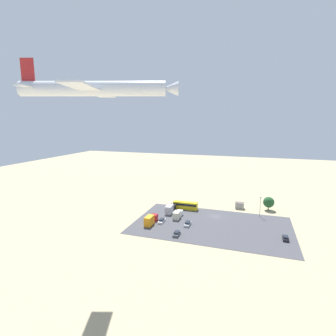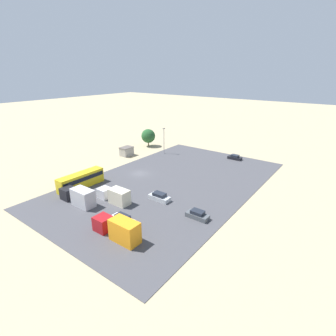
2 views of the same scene
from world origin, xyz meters
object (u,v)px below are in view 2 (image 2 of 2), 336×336
shed_building (127,151)px  parked_car_0 (159,197)px  parked_car_3 (197,215)px  parked_car_1 (235,157)px  parked_truck_0 (115,196)px  parked_truck_1 (118,229)px  parked_car_2 (123,219)px  parked_truck_2 (79,196)px  bus (81,180)px

shed_building → parked_car_0: 32.71m
parked_car_3 → parked_car_1: bearing=13.0°
parked_truck_0 → parked_truck_1: size_ratio=0.87×
parked_car_0 → parked_car_1: parked_car_0 is taller
parked_truck_0 → parked_car_2: bearing=-123.5°
parked_car_1 → parked_car_3: 37.00m
parked_car_0 → parked_car_1: 34.65m
parked_truck_0 → parked_car_3: bearing=-74.6°
parked_car_2 → parked_truck_1: bearing=-142.0°
parked_truck_2 → parked_car_1: bearing=-16.7°
parked_car_0 → parked_car_2: size_ratio=0.99×
shed_building → parked_car_1: size_ratio=0.98×
parked_car_3 → parked_truck_2: size_ratio=0.48×
bus → parked_truck_1: size_ratio=1.25×
parked_car_0 → parked_car_3: bearing=81.8°
parked_car_0 → parked_car_1: bearing=177.2°
parked_truck_2 → parked_truck_0: bearing=-46.9°
parked_car_0 → parked_truck_0: size_ratio=0.60×
parked_car_2 → parked_truck_0: parked_truck_0 is taller
parked_car_0 → parked_truck_2: parked_truck_2 is taller
shed_building → parked_truck_2: 32.64m
parked_car_1 → parked_truck_0: bearing=168.3°
parked_car_2 → bus: bearing=75.3°
parked_car_1 → parked_truck_1: 48.85m
shed_building → bus: 25.18m
parked_car_0 → parked_car_1: (-34.61, 1.68, -0.07)m
parked_truck_0 → parked_truck_2: bearing=133.1°
parked_car_1 → parked_truck_1: bearing=-178.5°
bus → parked_car_2: 19.25m
parked_car_3 → parked_car_0: bearing=81.8°
bus → parked_car_0: bus is taller
parked_truck_0 → parked_truck_2: parked_truck_2 is taller
shed_building → parked_car_2: 39.59m
parked_car_0 → parked_truck_2: size_ratio=0.53×
parked_car_1 → parked_car_3: (36.05, 8.33, 0.05)m
parked_car_1 → parked_truck_2: (45.56, -13.63, 1.02)m
shed_building → parked_car_0: size_ratio=0.85×
parked_truck_0 → parked_truck_1: 12.68m
parked_car_0 → parked_car_2: 10.60m
parked_car_0 → parked_truck_1: bearing=11.8°
parked_car_1 → parked_car_2: bearing=178.1°
parked_truck_2 → bus: bearing=51.1°
parked_car_2 → parked_truck_0: 8.28m
bus → parked_truck_0: bearing=-1.6°
parked_car_0 → parked_truck_1: 14.56m
parked_car_3 → parked_car_2: bearing=132.9°
shed_building → parked_car_0: bearing=57.1°
bus → parked_car_1: (-40.33, 20.11, -1.24)m
parked_truck_1 → parked_car_1: bearing=1.5°
parked_car_2 → parked_car_0: bearing=0.8°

